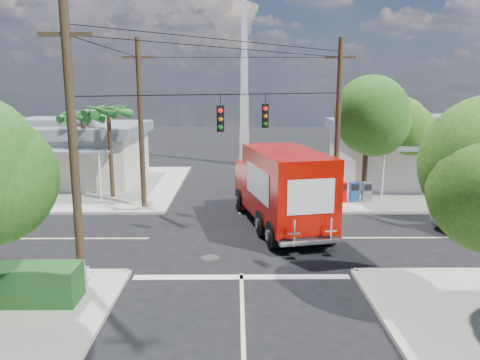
{
  "coord_description": "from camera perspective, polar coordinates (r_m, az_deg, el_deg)",
  "views": [
    {
      "loc": [
        -0.17,
        -19.55,
        6.44
      ],
      "look_at": [
        0.0,
        2.0,
        2.2
      ],
      "focal_mm": 35.0,
      "sensor_mm": 36.0,
      "label": 1
    }
  ],
  "objects": [
    {
      "name": "building_ne",
      "position": [
        34.22,
        21.32,
        3.45
      ],
      "size": [
        11.8,
        10.2,
        4.5
      ],
      "color": "silver",
      "rests_on": "sidewalk_ne"
    },
    {
      "name": "building_nw",
      "position": [
        34.39,
        -20.61,
        3.37
      ],
      "size": [
        10.8,
        10.2,
        4.3
      ],
      "color": "beige",
      "rests_on": "sidewalk_nw"
    },
    {
      "name": "tree_ne_back",
      "position": [
        30.29,
        18.9,
        6.27
      ],
      "size": [
        3.77,
        3.66,
        5.82
      ],
      "color": "#422D1C",
      "rests_on": "sidewalk_ne"
    },
    {
      "name": "vending_boxes",
      "position": [
        27.22,
        13.75,
        -1.39
      ],
      "size": [
        1.9,
        0.5,
        1.1
      ],
      "color": "#BA080B",
      "rests_on": "sidewalk_ne"
    },
    {
      "name": "radio_tower",
      "position": [
        39.57,
        0.52,
        9.98
      ],
      "size": [
        0.8,
        0.8,
        17.0
      ],
      "color": "silver",
      "rests_on": "ground"
    },
    {
      "name": "ground",
      "position": [
        20.59,
        0.04,
        -7.1
      ],
      "size": [
        120.0,
        120.0,
        0.0
      ],
      "primitive_type": "plane",
      "color": "black",
      "rests_on": "ground"
    },
    {
      "name": "road_markings",
      "position": [
        19.2,
        0.08,
        -8.46
      ],
      "size": [
        32.0,
        32.0,
        0.01
      ],
      "color": "beige",
      "rests_on": "ground"
    },
    {
      "name": "utility_poles",
      "position": [
        21.28,
        -4.29,
        6.34
      ],
      "size": [
        12.0,
        10.68,
        9.0
      ],
      "color": "#473321",
      "rests_on": "ground"
    },
    {
      "name": "palm_nw_back",
      "position": [
        30.09,
        -18.67,
        7.18
      ],
      "size": [
        3.01,
        3.08,
        5.19
      ],
      "color": "#422D1C",
      "rests_on": "sidewalk_nw"
    },
    {
      "name": "tree_ne_front",
      "position": [
        27.38,
        15.31,
        7.23
      ],
      "size": [
        4.21,
        4.14,
        6.66
      ],
      "color": "#422D1C",
      "rests_on": "sidewalk_ne"
    },
    {
      "name": "sidewalk_ne",
      "position": [
        33.0,
        19.12,
        -0.62
      ],
      "size": [
        14.12,
        14.12,
        0.14
      ],
      "color": "#ADA79C",
      "rests_on": "ground"
    },
    {
      "name": "delivery_truck",
      "position": [
        21.86,
        5.01,
        -0.93
      ],
      "size": [
        4.25,
        8.93,
        3.72
      ],
      "color": "black",
      "rests_on": "ground"
    },
    {
      "name": "sidewalk_nw",
      "position": [
        32.89,
        -19.45,
        -0.68
      ],
      "size": [
        14.12,
        14.12,
        0.14
      ],
      "color": "#ADA79C",
      "rests_on": "ground"
    },
    {
      "name": "palm_nw_front",
      "position": [
        28.06,
        -15.75,
        7.86
      ],
      "size": [
        3.01,
        3.08,
        5.59
      ],
      "color": "#422D1C",
      "rests_on": "sidewalk_nw"
    }
  ]
}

